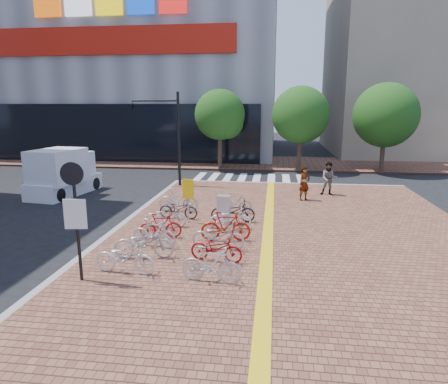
# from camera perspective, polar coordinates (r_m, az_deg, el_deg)

# --- Properties ---
(ground) EXTENTS (120.00, 120.00, 0.00)m
(ground) POSITION_cam_1_polar(r_m,az_deg,el_deg) (13.91, -2.22, -8.53)
(ground) COLOR black
(ground) RESTS_ON ground
(sidewalk) EXTENTS (14.00, 34.00, 0.15)m
(sidewalk) POSITION_cam_1_polar(r_m,az_deg,el_deg) (9.25, 12.04, -19.83)
(sidewalk) COLOR brown
(sidewalk) RESTS_ON ground
(tactile_strip) EXTENTS (0.40, 34.00, 0.01)m
(tactile_strip) POSITION_cam_1_polar(r_m,az_deg,el_deg) (9.17, 5.46, -19.30)
(tactile_strip) COLOR yellow
(tactile_strip) RESTS_ON sidewalk
(kerb_west) EXTENTS (0.25, 34.00, 0.15)m
(kerb_west) POSITION_cam_1_polar(r_m,az_deg,el_deg) (11.08, -28.69, -15.43)
(kerb_west) COLOR gray
(kerb_west) RESTS_ON ground
(kerb_north) EXTENTS (14.00, 0.25, 0.15)m
(kerb_north) POSITION_cam_1_polar(r_m,az_deg,el_deg) (25.30, 8.99, 1.12)
(kerb_north) COLOR gray
(kerb_north) RESTS_ON ground
(far_sidewalk) EXTENTS (70.00, 8.00, 0.15)m
(far_sidewalk) POSITION_cam_1_polar(r_m,az_deg,el_deg) (34.23, 3.54, 4.19)
(far_sidewalk) COLOR brown
(far_sidewalk) RESTS_ON ground
(department_store) EXTENTS (36.00, 24.27, 28.00)m
(department_store) POSITION_cam_1_polar(r_m,az_deg,el_deg) (49.13, -15.84, 22.56)
(department_store) COLOR gray
(department_store) RESTS_ON ground
(building_beige) EXTENTS (20.00, 18.00, 18.00)m
(building_beige) POSITION_cam_1_polar(r_m,az_deg,el_deg) (47.69, 27.74, 15.92)
(building_beige) COLOR gray
(building_beige) RESTS_ON ground
(crosswalk) EXTENTS (7.50, 4.00, 0.01)m
(crosswalk) POSITION_cam_1_polar(r_m,az_deg,el_deg) (27.31, 3.62, 1.94)
(crosswalk) COLOR silver
(crosswalk) RESTS_ON ground
(street_trees) EXTENTS (16.20, 4.60, 6.35)m
(street_trees) POSITION_cam_1_polar(r_m,az_deg,el_deg) (30.41, 12.88, 10.49)
(street_trees) COLOR #38281E
(street_trees) RESTS_ON far_sidewalk
(bike_0) EXTENTS (1.87, 0.76, 0.96)m
(bike_0) POSITION_cam_1_polar(r_m,az_deg,el_deg) (12.07, -14.01, -9.05)
(bike_0) COLOR white
(bike_0) RESTS_ON sidewalk
(bike_1) EXTENTS (1.98, 0.96, 1.00)m
(bike_1) POSITION_cam_1_polar(r_m,az_deg,el_deg) (13.05, -11.38, -7.16)
(bike_1) COLOR #B9B9BE
(bike_1) RESTS_ON sidewalk
(bike_2) EXTENTS (1.71, 0.78, 0.99)m
(bike_2) POSITION_cam_1_polar(r_m,az_deg,el_deg) (13.97, -10.00, -5.80)
(bike_2) COLOR silver
(bike_2) RESTS_ON sidewalk
(bike_3) EXTENTS (1.60, 0.70, 0.93)m
(bike_3) POSITION_cam_1_polar(r_m,az_deg,el_deg) (14.85, -9.05, -4.80)
(bike_3) COLOR red
(bike_3) RESTS_ON sidewalk
(bike_4) EXTENTS (1.72, 0.75, 0.88)m
(bike_4) POSITION_cam_1_polar(r_m,az_deg,el_deg) (16.16, -8.31, -3.44)
(bike_4) COLOR silver
(bike_4) RESTS_ON sidewalk
(bike_5) EXTENTS (1.72, 0.70, 0.89)m
(bike_5) POSITION_cam_1_polar(r_m,az_deg,el_deg) (17.22, -6.54, -2.38)
(bike_5) COLOR black
(bike_5) RESTS_ON sidewalk
(bike_6) EXTENTS (1.84, 0.56, 1.10)m
(bike_6) POSITION_cam_1_polar(r_m,az_deg,el_deg) (18.33, -6.54, -1.13)
(bike_6) COLOR silver
(bike_6) RESTS_ON sidewalk
(bike_7) EXTENTS (1.77, 0.69, 1.04)m
(bike_7) POSITION_cam_1_polar(r_m,az_deg,el_deg) (11.13, -1.86, -10.33)
(bike_7) COLOR silver
(bike_7) RESTS_ON sidewalk
(bike_8) EXTENTS (1.75, 0.85, 0.88)m
(bike_8) POSITION_cam_1_polar(r_m,az_deg,el_deg) (12.55, -1.11, -8.00)
(bike_8) COLOR #9D0B0F
(bike_8) RESTS_ON sidewalk
(bike_9) EXTENTS (1.85, 0.75, 0.95)m
(bike_9) POSITION_cam_1_polar(r_m,az_deg,el_deg) (13.56, -0.85, -6.27)
(bike_9) COLOR silver
(bike_9) RESTS_ON sidewalk
(bike_10) EXTENTS (1.84, 0.72, 1.08)m
(bike_10) POSITION_cam_1_polar(r_m,az_deg,el_deg) (14.35, 0.25, -4.93)
(bike_10) COLOR #AD1B0C
(bike_10) RESTS_ON sidewalk
(bike_11) EXTENTS (1.67, 0.70, 0.85)m
(bike_11) POSITION_cam_1_polar(r_m,az_deg,el_deg) (15.78, 0.90, -3.74)
(bike_11) COLOR white
(bike_11) RESTS_ON sidewalk
(bike_12) EXTENTS (1.88, 0.79, 0.96)m
(bike_12) POSITION_cam_1_polar(r_m,az_deg,el_deg) (16.63, 1.28, -2.70)
(bike_12) COLOR black
(bike_12) RESTS_ON sidewalk
(bike_13) EXTENTS (1.60, 0.64, 0.94)m
(bike_13) POSITION_cam_1_polar(r_m,az_deg,el_deg) (17.96, 1.56, -1.60)
(bike_13) COLOR #A8A7AC
(bike_13) RESTS_ON sidewalk
(pedestrian_a) EXTENTS (0.76, 0.70, 1.75)m
(pedestrian_a) POSITION_cam_1_polar(r_m,az_deg,el_deg) (20.73, 11.40, 1.21)
(pedestrian_a) COLOR gray
(pedestrian_a) RESTS_ON sidewalk
(pedestrian_b) EXTENTS (0.95, 0.79, 1.80)m
(pedestrian_b) POSITION_cam_1_polar(r_m,az_deg,el_deg) (22.23, 14.78, 1.87)
(pedestrian_b) COLOR #4E5163
(pedestrian_b) RESTS_ON sidewalk
(utility_box) EXTENTS (0.57, 0.43, 1.18)m
(utility_box) POSITION_cam_1_polar(r_m,az_deg,el_deg) (16.36, -0.04, -2.54)
(utility_box) COLOR silver
(utility_box) RESTS_ON sidewalk
(yellow_sign) EXTENTS (0.49, 0.20, 1.85)m
(yellow_sign) POSITION_cam_1_polar(r_m,az_deg,el_deg) (16.37, -5.19, -0.11)
(yellow_sign) COLOR #B7B7BC
(yellow_sign) RESTS_ON sidewalk
(notice_sign) EXTENTS (0.62, 0.18, 3.35)m
(notice_sign) POSITION_cam_1_polar(r_m,az_deg,el_deg) (11.44, -20.50, -2.09)
(notice_sign) COLOR black
(notice_sign) RESTS_ON sidewalk
(traffic_light_pole) EXTENTS (2.97, 1.15, 5.53)m
(traffic_light_pole) POSITION_cam_1_polar(r_m,az_deg,el_deg) (24.32, -9.50, 9.91)
(traffic_light_pole) COLOR black
(traffic_light_pole) RESTS_ON sidewalk
(box_truck) EXTENTS (2.58, 4.76, 2.62)m
(box_truck) POSITION_cam_1_polar(r_m,az_deg,el_deg) (23.97, -22.02, 2.55)
(box_truck) COLOR white
(box_truck) RESTS_ON ground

